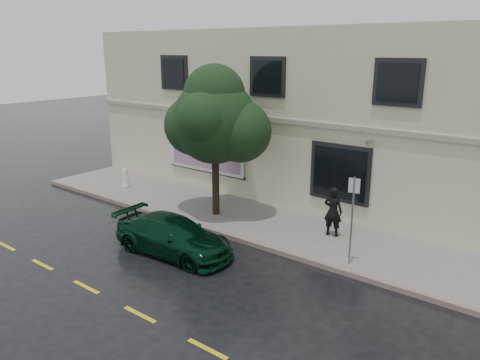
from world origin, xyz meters
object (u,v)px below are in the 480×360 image
Objects in this scene: car at (173,236)px; pedestrian at (333,211)px; fire_hydrant at (126,178)px; street_tree at (215,122)px.

pedestrian reaches higher than car.
pedestrian reaches higher than fire_hydrant.
pedestrian is 5.29m from street_tree.
car is 4.65m from street_tree.
street_tree reaches higher than pedestrian.
car is 0.80× the size of street_tree.
car is at bearing -24.40° from fire_hydrant.
fire_hydrant is at bearing 58.86° from car.
street_tree is at bearing 14.85° from car.
fire_hydrant is (-6.68, 3.50, -0.02)m from car.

